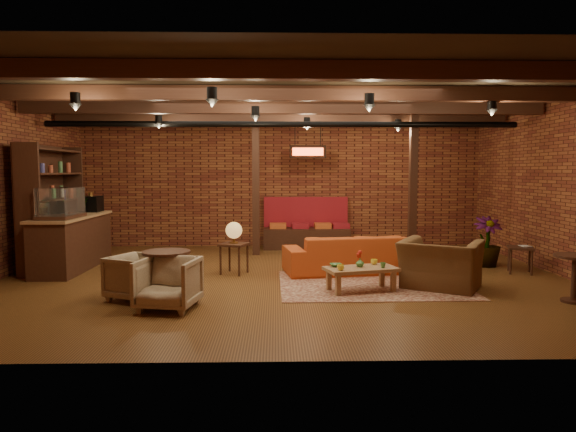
{
  "coord_description": "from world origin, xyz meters",
  "views": [
    {
      "loc": [
        -0.15,
        -8.97,
        1.9
      ],
      "look_at": [
        0.07,
        0.2,
        1.09
      ],
      "focal_mm": 32.0,
      "sensor_mm": 36.0,
      "label": 1
    }
  ],
  "objects_px": {
    "armchair_a": "(138,275)",
    "round_table_left": "(167,267)",
    "side_table_lamp": "(234,234)",
    "armchair_right": "(441,256)",
    "plant_tall": "(488,191)",
    "armchair_b": "(168,281)",
    "side_table_book": "(521,249)",
    "sofa": "(350,254)",
    "coffee_table": "(360,270)",
    "round_table_right": "(575,271)"
  },
  "relations": [
    {
      "from": "armchair_a",
      "to": "round_table_left",
      "type": "bearing_deg",
      "value": -68.57
    },
    {
      "from": "side_table_lamp",
      "to": "armchair_right",
      "type": "height_order",
      "value": "armchair_right"
    },
    {
      "from": "armchair_right",
      "to": "plant_tall",
      "type": "relative_size",
      "value": 0.4
    },
    {
      "from": "armchair_b",
      "to": "armchair_a",
      "type": "bearing_deg",
      "value": 146.4
    },
    {
      "from": "side_table_lamp",
      "to": "side_table_book",
      "type": "distance_m",
      "value": 5.33
    },
    {
      "from": "sofa",
      "to": "round_table_left",
      "type": "bearing_deg",
      "value": 24.35
    },
    {
      "from": "coffee_table",
      "to": "round_table_right",
      "type": "relative_size",
      "value": 1.77
    },
    {
      "from": "armchair_b",
      "to": "armchair_right",
      "type": "xyz_separation_m",
      "value": [
        4.15,
        1.16,
        0.13
      ]
    },
    {
      "from": "sofa",
      "to": "coffee_table",
      "type": "height_order",
      "value": "sofa"
    },
    {
      "from": "side_table_lamp",
      "to": "armchair_a",
      "type": "distance_m",
      "value": 2.3
    },
    {
      "from": "armchair_b",
      "to": "coffee_table",
      "type": "bearing_deg",
      "value": 29.35
    },
    {
      "from": "armchair_a",
      "to": "plant_tall",
      "type": "height_order",
      "value": "plant_tall"
    },
    {
      "from": "armchair_b",
      "to": "side_table_lamp",
      "type": "bearing_deg",
      "value": 83.85
    },
    {
      "from": "round_table_left",
      "to": "plant_tall",
      "type": "relative_size",
      "value": 0.24
    },
    {
      "from": "sofa",
      "to": "side_table_lamp",
      "type": "distance_m",
      "value": 2.2
    },
    {
      "from": "armchair_a",
      "to": "armchair_right",
      "type": "relative_size",
      "value": 0.61
    },
    {
      "from": "round_table_left",
      "to": "round_table_right",
      "type": "height_order",
      "value": "round_table_left"
    },
    {
      "from": "sofa",
      "to": "side_table_lamp",
      "type": "height_order",
      "value": "side_table_lamp"
    },
    {
      "from": "coffee_table",
      "to": "round_table_left",
      "type": "relative_size",
      "value": 1.68
    },
    {
      "from": "side_table_lamp",
      "to": "plant_tall",
      "type": "xyz_separation_m",
      "value": [
        4.97,
        0.62,
        0.76
      ]
    },
    {
      "from": "sofa",
      "to": "round_table_left",
      "type": "distance_m",
      "value": 3.6
    },
    {
      "from": "armchair_a",
      "to": "armchair_b",
      "type": "bearing_deg",
      "value": -108.35
    },
    {
      "from": "coffee_table",
      "to": "armchair_b",
      "type": "relative_size",
      "value": 1.55
    },
    {
      "from": "coffee_table",
      "to": "armchair_right",
      "type": "relative_size",
      "value": 1.01
    },
    {
      "from": "armchair_a",
      "to": "plant_tall",
      "type": "bearing_deg",
      "value": -42.65
    },
    {
      "from": "coffee_table",
      "to": "side_table_book",
      "type": "bearing_deg",
      "value": 23.18
    },
    {
      "from": "armchair_a",
      "to": "armchair_right",
      "type": "distance_m",
      "value": 4.75
    },
    {
      "from": "armchair_right",
      "to": "coffee_table",
      "type": "bearing_deg",
      "value": 38.19
    },
    {
      "from": "side_table_lamp",
      "to": "armchair_b",
      "type": "height_order",
      "value": "side_table_lamp"
    },
    {
      "from": "sofa",
      "to": "plant_tall",
      "type": "xyz_separation_m",
      "value": [
        2.81,
        0.57,
        1.14
      ]
    },
    {
      "from": "sofa",
      "to": "coffee_table",
      "type": "distance_m",
      "value": 1.5
    },
    {
      "from": "armchair_b",
      "to": "plant_tall",
      "type": "xyz_separation_m",
      "value": [
        5.68,
        3.05,
        1.1
      ]
    },
    {
      "from": "armchair_right",
      "to": "side_table_book",
      "type": "relative_size",
      "value": 2.11
    },
    {
      "from": "round_table_left",
      "to": "side_table_book",
      "type": "bearing_deg",
      "value": 16.73
    },
    {
      "from": "round_table_right",
      "to": "armchair_a",
      "type": "bearing_deg",
      "value": 177.29
    },
    {
      "from": "round_table_right",
      "to": "plant_tall",
      "type": "bearing_deg",
      "value": 92.55
    },
    {
      "from": "side_table_lamp",
      "to": "side_table_book",
      "type": "xyz_separation_m",
      "value": [
        5.32,
        -0.07,
        -0.28
      ]
    },
    {
      "from": "armchair_right",
      "to": "side_table_book",
      "type": "xyz_separation_m",
      "value": [
        1.89,
        1.2,
        -0.07
      ]
    },
    {
      "from": "side_table_lamp",
      "to": "plant_tall",
      "type": "relative_size",
      "value": 0.32
    },
    {
      "from": "sofa",
      "to": "armchair_b",
      "type": "bearing_deg",
      "value": 31.77
    },
    {
      "from": "armchair_right",
      "to": "sofa",
      "type": "bearing_deg",
      "value": -15.64
    },
    {
      "from": "coffee_table",
      "to": "armchair_right",
      "type": "xyz_separation_m",
      "value": [
        1.33,
        0.18,
        0.18
      ]
    },
    {
      "from": "sofa",
      "to": "coffee_table",
      "type": "relative_size",
      "value": 2.0
    },
    {
      "from": "armchair_b",
      "to": "plant_tall",
      "type": "height_order",
      "value": "plant_tall"
    },
    {
      "from": "side_table_lamp",
      "to": "armchair_a",
      "type": "height_order",
      "value": "side_table_lamp"
    },
    {
      "from": "armchair_b",
      "to": "sofa",
      "type": "bearing_deg",
      "value": 50.93
    },
    {
      "from": "armchair_right",
      "to": "armchair_a",
      "type": "bearing_deg",
      "value": 38.1
    },
    {
      "from": "sofa",
      "to": "armchair_right",
      "type": "bearing_deg",
      "value": 124.77
    },
    {
      "from": "coffee_table",
      "to": "side_table_book",
      "type": "relative_size",
      "value": 2.14
    },
    {
      "from": "coffee_table",
      "to": "side_table_book",
      "type": "distance_m",
      "value": 3.51
    }
  ]
}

